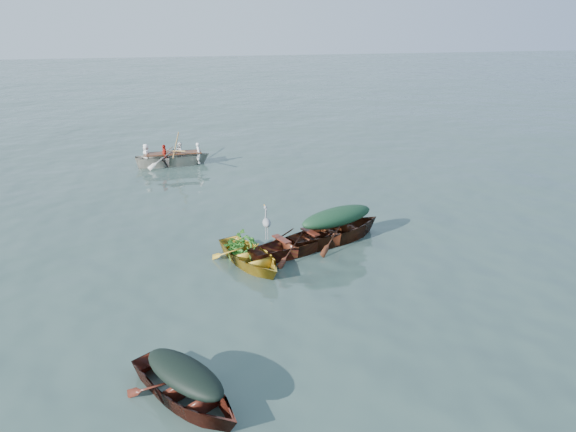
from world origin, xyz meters
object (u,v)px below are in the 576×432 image
yellow_dinghy (250,265)px  green_tarp_boat (336,241)px  dark_covered_boat (187,402)px  open_wooden_boat (296,253)px  heron (267,228)px  rowed_boat (173,165)px

yellow_dinghy → green_tarp_boat: 2.89m
yellow_dinghy → dark_covered_boat: bearing=-131.0°
open_wooden_boat → heron: heron is taller
yellow_dinghy → rowed_boat: size_ratio=0.74×
rowed_boat → heron: (2.40, -10.34, 0.91)m
dark_covered_boat → rowed_boat: (-0.06, 15.88, 0.00)m
green_tarp_boat → heron: size_ratio=4.86×
green_tarp_boat → rowed_boat: rowed_boat is taller
heron → open_wooden_boat: bearing=-6.6°
rowed_boat → green_tarp_boat: bearing=-157.3°
dark_covered_boat → rowed_boat: bearing=55.2°
yellow_dinghy → open_wooden_boat: size_ratio=0.83×
rowed_boat → open_wooden_boat: bearing=-165.2°
dark_covered_boat → green_tarp_boat: 7.80m
open_wooden_boat → heron: size_ratio=4.29×
rowed_boat → yellow_dinghy: bearing=-172.8°
open_wooden_boat → heron: (-0.85, -0.23, 0.91)m
rowed_boat → heron: size_ratio=4.80×
yellow_dinghy → heron: size_ratio=3.57×
yellow_dinghy → green_tarp_boat: size_ratio=0.73×
green_tarp_boat → heron: bearing=86.6°
yellow_dinghy → heron: 1.06m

